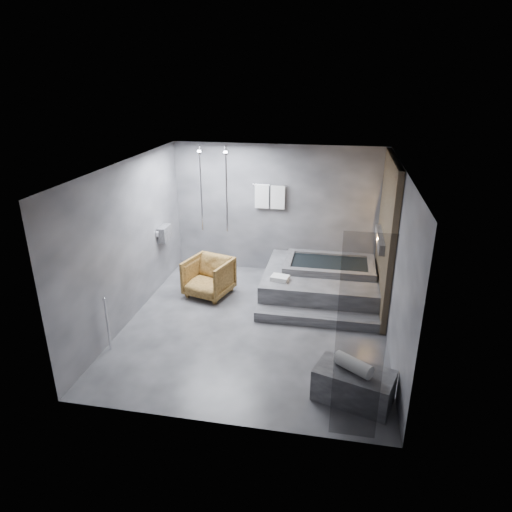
# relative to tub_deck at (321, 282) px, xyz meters

# --- Properties ---
(room) EXTENTS (5.00, 5.04, 2.82)m
(room) POSITION_rel_tub_deck_xyz_m (-0.65, -1.21, 1.48)
(room) COLOR #333336
(room) RESTS_ON ground
(tub_deck) EXTENTS (2.20, 2.00, 0.50)m
(tub_deck) POSITION_rel_tub_deck_xyz_m (0.00, 0.00, 0.00)
(tub_deck) COLOR #39393B
(tub_deck) RESTS_ON ground
(tub_step) EXTENTS (2.20, 0.36, 0.18)m
(tub_step) POSITION_rel_tub_deck_xyz_m (0.00, -1.18, -0.16)
(tub_step) COLOR #39393B
(tub_step) RESTS_ON ground
(concrete_bench) EXTENTS (1.15, 0.85, 0.46)m
(concrete_bench) POSITION_rel_tub_deck_xyz_m (0.62, -3.17, -0.02)
(concrete_bench) COLOR #2E2E30
(concrete_bench) RESTS_ON ground
(driftwood_chair) EXTENTS (1.02, 1.03, 0.76)m
(driftwood_chair) POSITION_rel_tub_deck_xyz_m (-2.19, -0.45, 0.13)
(driftwood_chair) COLOR #4B3112
(driftwood_chair) RESTS_ON ground
(rolled_towel) EXTENTS (0.54, 0.46, 0.19)m
(rolled_towel) POSITION_rel_tub_deck_xyz_m (0.59, -3.17, 0.31)
(rolled_towel) COLOR white
(rolled_towel) RESTS_ON concrete_bench
(deck_towel) EXTENTS (0.37, 0.29, 0.09)m
(deck_towel) POSITION_rel_tub_deck_xyz_m (-0.74, -0.59, 0.29)
(deck_towel) COLOR white
(deck_towel) RESTS_ON tub_deck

